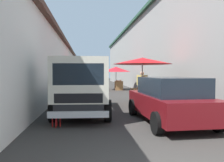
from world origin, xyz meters
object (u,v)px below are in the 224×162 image
object	(u,v)px
fruit_stall_near_left	(86,72)
fruit_stall_far_right	(142,68)
vendor_by_crates	(142,83)
fruit_stall_far_left	(116,71)
parked_scooter	(70,88)
plastic_stool	(56,116)
delivery_truck	(82,88)
hatchback_car	(169,100)

from	to	relation	value
fruit_stall_near_left	fruit_stall_far_right	bearing A→B (deg)	-163.36
vendor_by_crates	fruit_stall_far_left	bearing A→B (deg)	3.00
parked_scooter	plastic_stool	distance (m)	10.30
delivery_truck	parked_scooter	size ratio (longest dim) A/B	3.02
fruit_stall_near_left	delivery_truck	size ratio (longest dim) A/B	0.47
fruit_stall_far_left	vendor_by_crates	distance (m)	7.86
fruit_stall_far_right	fruit_stall_near_left	bearing A→B (deg)	16.64
fruit_stall_near_left	fruit_stall_far_right	world-z (taller)	fruit_stall_far_right
fruit_stall_far_left	delivery_truck	size ratio (longest dim) A/B	0.54
plastic_stool	hatchback_car	bearing A→B (deg)	-87.27
fruit_stall_far_right	vendor_by_crates	distance (m)	1.95
fruit_stall_far_right	plastic_stool	size ratio (longest dim) A/B	6.59
fruit_stall_far_right	plastic_stool	bearing A→B (deg)	137.86
vendor_by_crates	delivery_truck	bearing A→B (deg)	143.23
delivery_truck	plastic_stool	size ratio (longest dim) A/B	11.52
fruit_stall_far_left	plastic_stool	size ratio (longest dim) A/B	6.25
delivery_truck	vendor_by_crates	distance (m)	5.54
delivery_truck	plastic_stool	distance (m)	1.61
parked_scooter	plastic_stool	xyz separation A→B (m)	(-10.29, -0.31, -0.12)
vendor_by_crates	plastic_stool	distance (m)	7.01
fruit_stall_far_right	delivery_truck	world-z (taller)	fruit_stall_far_right
parked_scooter	plastic_stool	size ratio (longest dim) A/B	3.81
fruit_stall_near_left	vendor_by_crates	world-z (taller)	fruit_stall_near_left
vendor_by_crates	plastic_stool	size ratio (longest dim) A/B	3.88
fruit_stall_far_left	delivery_truck	bearing A→B (deg)	166.65
fruit_stall_near_left	plastic_stool	bearing A→B (deg)	176.19
hatchback_car	vendor_by_crates	world-z (taller)	vendor_by_crates
fruit_stall_near_left	delivery_truck	xyz separation A→B (m)	(-11.88, 0.13, -0.65)
delivery_truck	plastic_stool	bearing A→B (deg)	148.90
fruit_stall_far_right	fruit_stall_far_left	bearing A→B (deg)	-0.29
fruit_stall_far_right	hatchback_car	distance (m)	3.97
fruit_stall_far_right	hatchback_car	world-z (taller)	fruit_stall_far_right
delivery_truck	parked_scooter	xyz separation A→B (m)	(9.06, 1.06, -0.59)
fruit_stall_near_left	plastic_stool	world-z (taller)	fruit_stall_near_left
parked_scooter	vendor_by_crates	bearing A→B (deg)	-136.58
fruit_stall_far_right	plastic_stool	distance (m)	5.58
fruit_stall_far_left	vendor_by_crates	xyz separation A→B (m)	(-7.81, -0.41, -0.74)
fruit_stall_far_left	plastic_stool	xyz separation A→B (m)	(-13.48, 3.65, -1.40)
fruit_stall_far_right	fruit_stall_far_left	distance (m)	9.50
fruit_stall_far_right	vendor_by_crates	size ratio (longest dim) A/B	1.70
vendor_by_crates	hatchback_car	bearing A→B (deg)	174.43
delivery_truck	parked_scooter	bearing A→B (deg)	6.65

